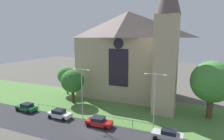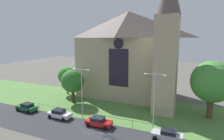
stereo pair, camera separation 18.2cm
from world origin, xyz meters
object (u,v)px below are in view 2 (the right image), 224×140
tree_right_far (212,82)px  parked_car_silver (167,135)px  church_building (130,54)px  parked_car_red (99,122)px  tree_left_far (67,76)px  parked_car_white (59,114)px  tree_left_near (73,81)px  streetlamp_far (154,95)px  parked_car_green (27,107)px  streetlamp_near (82,87)px

tree_right_far → parked_car_silver: tree_right_far is taller
church_building → parked_car_red: size_ratio=6.09×
tree_right_far → tree_left_far: size_ratio=1.46×
tree_left_far → parked_car_white: bearing=-58.9°
tree_left_near → tree_left_far: (-5.10, 4.86, -0.07)m
tree_left_far → streetlamp_far: (23.90, -11.07, 1.02)m
church_building → parked_car_silver: 22.61m
tree_left_far → parked_car_green: (-0.30, -12.58, -3.92)m
tree_right_far → streetlamp_near: 22.47m
streetlamp_far → tree_right_far: bearing=48.5°
tree_left_far → parked_car_green: size_ratio=1.63×
tree_right_far → parked_car_green: tree_right_far is taller
streetlamp_far → parked_car_green: streetlamp_far is taller
streetlamp_near → parked_car_green: (-11.70, -1.51, -4.86)m
streetlamp_far → parked_car_silver: streetlamp_far is taller
streetlamp_near → parked_car_red: size_ratio=2.09×
streetlamp_far → parked_car_red: (-8.36, -1.72, -4.94)m
parked_car_white → streetlamp_far: bearing=5.3°
tree_left_far → parked_car_red: 20.50m
tree_left_near → parked_car_white: size_ratio=1.72×
streetlamp_near → tree_left_near: bearing=135.4°
parked_car_white → parked_car_silver: (18.56, 0.10, 0.00)m
tree_left_near → church_building: bearing=43.7°
church_building → tree_left_near: bearing=-136.3°
tree_right_far → parked_car_silver: (-5.72, -10.60, -5.78)m
tree_left_far → tree_right_far: bearing=-3.6°
tree_left_far → parked_car_silver: size_ratio=1.66×
tree_right_far → parked_car_white: tree_right_far is taller
tree_left_near → parked_car_green: 10.24m
tree_right_far → parked_car_silver: 13.36m
tree_left_far → streetlamp_far: bearing=-24.9°
tree_right_far → parked_car_green: (-32.23, -10.58, -5.78)m
tree_left_far → tree_left_near: bearing=-43.6°
tree_left_far → parked_car_white: 15.34m
parked_car_silver → church_building: bearing=-56.4°
streetlamp_near → parked_car_red: 6.61m
tree_left_far → streetlamp_near: (11.39, -11.07, 0.94)m
parked_car_green → parked_car_white: same height
tree_right_far → parked_car_white: 27.15m
tree_right_far → streetlamp_near: bearing=-156.2°
church_building → streetlamp_near: church_building is taller
tree_left_far → parked_car_silver: bearing=-25.7°
parked_car_silver → parked_car_white: bearing=0.4°
tree_left_near → streetlamp_near: bearing=-44.6°
church_building → parked_car_green: church_building is taller
church_building → tree_left_near: (-9.79, -9.35, -5.54)m
tree_left_far → parked_car_silver: 29.35m
tree_right_far → streetlamp_near: tree_right_far is taller
tree_left_near → streetlamp_far: bearing=-18.3°
parked_car_white → parked_car_silver: size_ratio=1.00×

